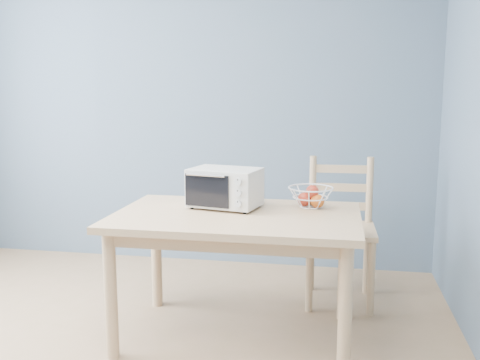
% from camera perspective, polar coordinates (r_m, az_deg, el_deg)
% --- Properties ---
extents(room, '(4.01, 4.51, 2.61)m').
position_cam_1_polar(room, '(2.41, -20.25, 5.47)').
color(room, '#A37C5A').
rests_on(room, ground).
extents(dining_table, '(1.40, 0.90, 0.75)m').
position_cam_1_polar(dining_table, '(3.09, -0.37, -5.43)').
color(dining_table, tan).
rests_on(dining_table, ground).
extents(toaster_oven, '(0.45, 0.36, 0.24)m').
position_cam_1_polar(toaster_oven, '(3.20, -1.89, -0.75)').
color(toaster_oven, beige).
rests_on(toaster_oven, dining_table).
extents(fruit_basket, '(0.28, 0.28, 0.14)m').
position_cam_1_polar(fruit_basket, '(3.24, 7.59, -1.73)').
color(fruit_basket, white).
rests_on(fruit_basket, dining_table).
extents(dining_chair, '(0.47, 0.47, 0.99)m').
position_cam_1_polar(dining_chair, '(3.76, 10.64, -5.43)').
color(dining_chair, tan).
rests_on(dining_chair, ground).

